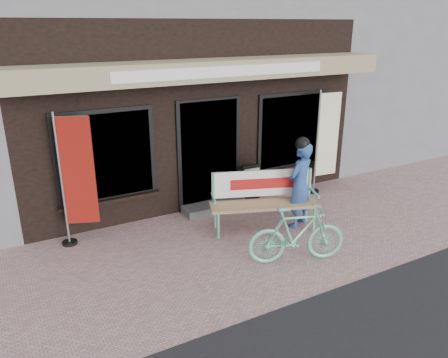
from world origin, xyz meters
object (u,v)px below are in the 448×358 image
person (300,183)px  nobori_red (76,179)px  bicycle (297,235)px  nobori_cream (326,140)px  bench (263,196)px  menu_stand (251,183)px

person → nobori_red: (-3.63, 1.17, 0.34)m
bicycle → nobori_cream: 3.31m
bicycle → bench: bearing=9.4°
nobori_red → menu_stand: 3.53m
menu_stand → bicycle: bearing=-102.5°
person → nobori_cream: size_ratio=0.75×
bench → nobori_cream: (2.18, 0.90, 0.54)m
person → nobori_red: nobori_red is taller
bench → bicycle: bench is taller
bench → nobori_cream: 2.42m
bicycle → menu_stand: (0.65, 2.39, -0.05)m
person → bicycle: (-0.83, -1.02, -0.36)m
bicycle → nobori_cream: (2.39, 2.17, 0.70)m
person → nobori_red: size_ratio=0.74×
bench → nobori_red: size_ratio=0.88×
nobori_cream → nobori_red: bearing=-174.7°
bicycle → nobori_cream: nobori_cream is taller
bicycle → menu_stand: size_ratio=1.90×
bicycle → nobori_red: (-2.79, 2.20, 0.70)m
person → menu_stand: bearing=76.5°
nobori_red → menu_stand: size_ratio=2.78×
nobori_red → menu_stand: (3.45, 0.19, -0.75)m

